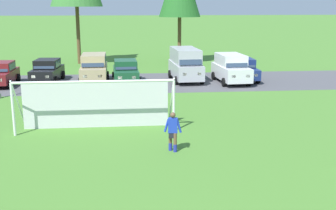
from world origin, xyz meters
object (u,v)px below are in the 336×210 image
Objects in this scene: player_midfield_center at (173,132)px; parked_car_slot_far_right at (242,69)px; parked_car_slot_center_left at (94,68)px; parked_car_slot_left at (47,70)px; parked_car_slot_right at (231,68)px; parked_car_slot_far_left at (1,74)px; parked_car_slot_center_right at (186,64)px; soccer_goal at (96,102)px; parked_car_slot_center at (126,71)px.

parked_car_slot_far_right is at bearing 65.41° from player_midfield_center.
parked_car_slot_far_right is at bearing -1.03° from parked_car_slot_center_left.
parked_car_slot_left is 0.93× the size of parked_car_slot_center_left.
player_midfield_center is 0.35× the size of parked_car_slot_right.
parked_car_slot_far_left is at bearing -176.28° from parked_car_slot_center_left.
parked_car_slot_center_left is 7.03m from parked_car_slot_center_right.
soccer_goal reaches higher than player_midfield_center.
parked_car_slot_center is at bearing 83.24° from soccer_goal.
parked_car_slot_right reaches higher than player_midfield_center.
parked_car_slot_center_left reaches higher than parked_car_slot_far_left.
parked_car_slot_center is (6.00, -0.98, 0.00)m from parked_car_slot_left.
player_midfield_center is 0.39× the size of parked_car_slot_far_right.
parked_car_slot_far_left is 0.99× the size of parked_car_slot_center.
parked_car_slot_left is 0.88× the size of parked_car_slot_center_right.
player_midfield_center is 16.57m from parked_car_slot_center_left.
parked_car_slot_right is (10.35, -1.06, 0.00)m from parked_car_slot_center_left.
parked_car_slot_center_left reaches higher than parked_car_slot_left.
soccer_goal is 12.26m from parked_car_slot_center.
parked_car_slot_left is 3.70m from parked_car_slot_center_left.
parked_car_slot_left is (-7.86, 16.75, 0.05)m from player_midfield_center.
parked_car_slot_center reaches higher than player_midfield_center.
player_midfield_center is at bearing -75.17° from parked_car_slot_center_left.
parked_car_slot_center_right is at bearing 0.60° from parked_car_slot_center_left.
parked_car_slot_center_left is at bearing 174.13° from parked_car_slot_right.
parked_car_slot_left is at bearing 115.14° from player_midfield_center.
parked_car_slot_right is 1.43m from parked_car_slot_far_right.
parked_car_slot_center is 0.91× the size of parked_car_slot_right.
soccer_goal is at bearing -57.23° from parked_car_slot_far_left.
parked_car_slot_center_left is at bearing 178.97° from parked_car_slot_far_right.
parked_car_slot_center_left reaches higher than parked_car_slot_center.
parked_car_slot_far_left is 0.86× the size of parked_car_slot_center_right.
parked_car_slot_center is 8.02m from parked_car_slot_right.
parked_car_slot_right is (6.11, 14.95, 0.29)m from player_midfield_center.
parked_car_slot_center_left is at bearing 174.06° from parked_car_slot_center.
parked_car_slot_left is at bearing 172.66° from parked_car_slot_right.
parked_car_slot_far_left is 0.89× the size of parked_car_slot_right.
parked_car_slot_center is (-1.86, 15.77, 0.05)m from player_midfield_center.
parked_car_slot_right is at bearing -5.85° from parked_car_slot_center.
parked_car_slot_center_right is at bearing 2.14° from parked_car_slot_far_left.
parked_car_slot_center_left is (-4.24, 16.02, 0.29)m from player_midfield_center.
parked_car_slot_center_right is (13.80, 0.51, 0.47)m from parked_car_slot_far_left.
parked_car_slot_far_right is (1.12, 0.86, -0.24)m from parked_car_slot_right.
parked_car_slot_left is at bearing 168.51° from parked_car_slot_center_left.
parked_car_slot_far_right is (7.23, 15.81, 0.05)m from player_midfield_center.
parked_car_slot_left and parked_car_slot_center have the same top height.
parked_car_slot_center_right is at bearing 80.17° from player_midfield_center.
parked_car_slot_center_left is (3.62, -0.74, 0.24)m from parked_car_slot_left.
parked_car_slot_left is (-4.56, 13.15, -0.42)m from soccer_goal.
parked_car_slot_center_left reaches higher than parked_car_slot_far_right.
parked_car_slot_left is 6.08m from parked_car_slot_center.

